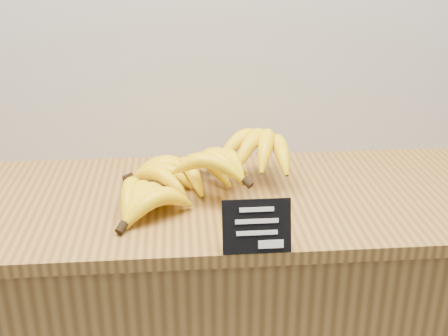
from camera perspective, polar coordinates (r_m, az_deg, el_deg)
counter_top at (r=1.35m, az=-0.18°, el=-3.25°), size 1.41×0.54×0.03m
chalkboard_sign at (r=1.10m, az=3.35°, el=-5.95°), size 0.13×0.03×0.11m
banana_pile at (r=1.34m, az=-2.03°, el=-0.10°), size 0.55×0.37×0.13m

